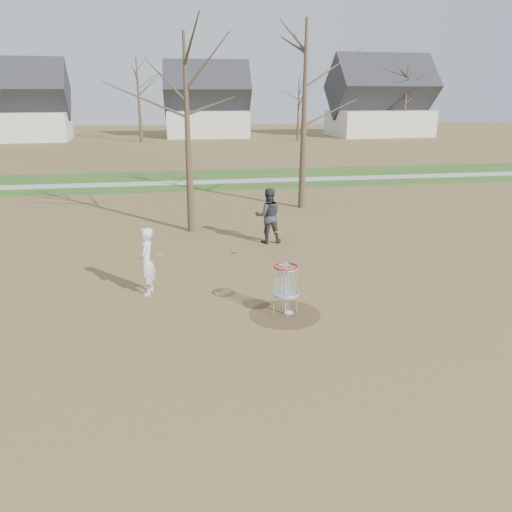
% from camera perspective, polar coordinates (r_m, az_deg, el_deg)
% --- Properties ---
extents(ground, '(160.00, 160.00, 0.00)m').
position_cam_1_polar(ground, '(12.77, 3.34, -6.66)').
color(ground, brown).
rests_on(ground, ground).
extents(green_band, '(160.00, 8.00, 0.01)m').
position_cam_1_polar(green_band, '(32.84, -4.76, 8.74)').
color(green_band, '#2D5119').
rests_on(green_band, ground).
extents(footpath, '(160.00, 1.50, 0.01)m').
position_cam_1_polar(footpath, '(31.85, -4.60, 8.47)').
color(footpath, '#9E9E99').
rests_on(footpath, green_band).
extents(dirt_circle, '(1.80, 1.80, 0.01)m').
position_cam_1_polar(dirt_circle, '(12.77, 3.34, -6.64)').
color(dirt_circle, '#47331E').
rests_on(dirt_circle, ground).
extents(player_standing, '(0.55, 0.75, 1.89)m').
position_cam_1_polar(player_standing, '(14.00, -12.41, -0.62)').
color(player_standing, silver).
rests_on(player_standing, ground).
extents(player_throwing, '(1.02, 0.81, 2.05)m').
position_cam_1_polar(player_throwing, '(18.50, 1.42, 4.63)').
color(player_throwing, '#323136').
rests_on(player_throwing, ground).
extents(disc_grounded, '(0.22, 0.22, 0.02)m').
position_cam_1_polar(disc_grounded, '(12.83, 3.77, -6.44)').
color(disc_grounded, white).
rests_on(disc_grounded, dirt_circle).
extents(discs_in_play, '(3.91, 2.23, 0.12)m').
position_cam_1_polar(discs_in_play, '(14.77, -3.45, 1.63)').
color(discs_in_play, orange).
rests_on(discs_in_play, ground).
extents(disc_golf_basket, '(0.64, 0.64, 1.35)m').
position_cam_1_polar(disc_golf_basket, '(12.42, 3.41, -2.83)').
color(disc_golf_basket, '#9EA3AD').
rests_on(disc_golf_basket, ground).
extents(bare_trees, '(52.62, 44.98, 9.00)m').
position_cam_1_polar(bare_trees, '(47.29, -4.28, 18.12)').
color(bare_trees, '#382B1E').
rests_on(bare_trees, ground).
extents(houses_row, '(56.51, 10.01, 7.26)m').
position_cam_1_polar(houses_row, '(64.25, -3.34, 16.52)').
color(houses_row, silver).
rests_on(houses_row, ground).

